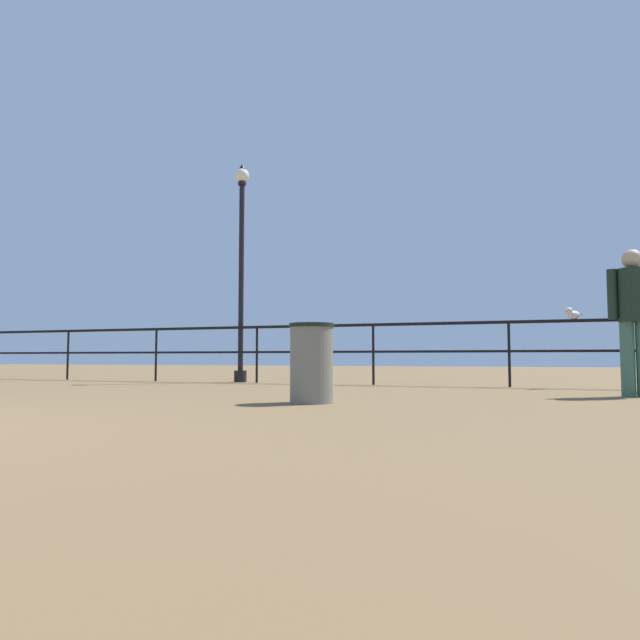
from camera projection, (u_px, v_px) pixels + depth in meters
pier_railing at (257, 340)px, 10.60m from camera, size 22.36×0.05×1.06m
lamppost_center at (241, 262)px, 11.01m from camera, size 0.27×0.27×4.26m
person_by_bench at (634, 312)px, 6.83m from camera, size 0.57×0.34×1.77m
seagull_on_rail at (573, 314)px, 8.77m from camera, size 0.29×0.32×0.18m
trash_bin at (312, 363)px, 5.87m from camera, size 0.47×0.47×0.82m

